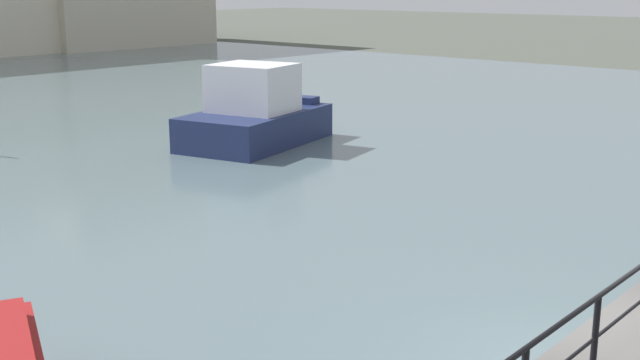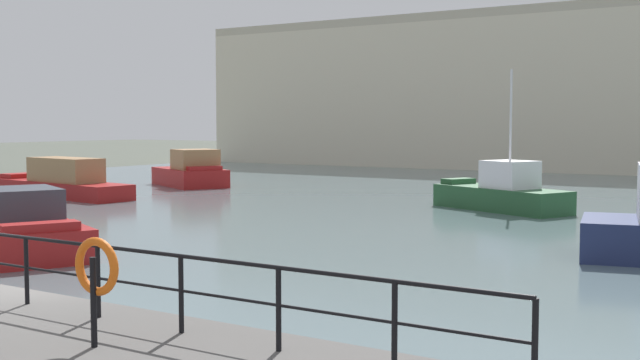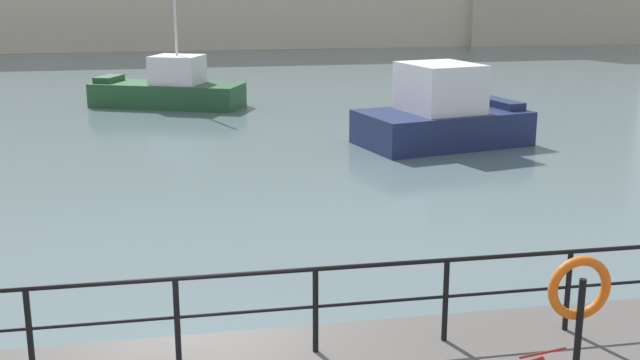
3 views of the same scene
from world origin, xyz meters
name	(u,v)px [view 3 (image 3 of 3)]	position (x,y,z in m)	size (l,w,h in m)	color
water_basin	(172,89)	(0.00, 30.20, 0.01)	(80.00, 60.00, 0.01)	slate
moored_red_daysailer	(169,89)	(-0.15, 24.62, 0.77)	(6.64, 4.50, 6.01)	#23512D
moored_harbor_tender	(442,115)	(8.52, 14.98, 0.99)	(5.81, 4.04, 2.64)	navy
quay_railing	(103,310)	(-1.02, -0.75, 1.69)	(21.12, 0.07, 1.08)	black
life_ring_stand	(579,292)	(4.19, -1.82, 1.92)	(0.75, 0.16, 1.40)	black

